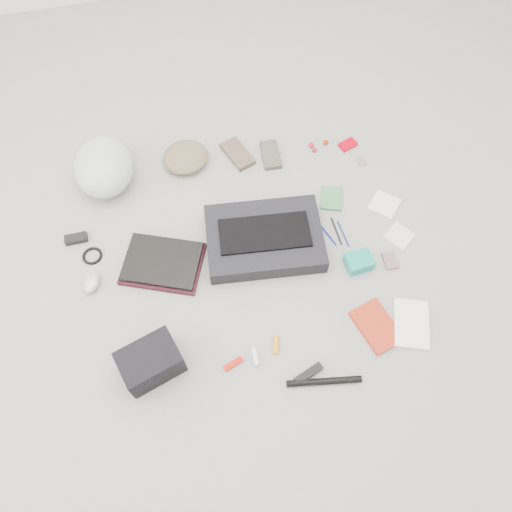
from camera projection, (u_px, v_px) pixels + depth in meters
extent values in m
plane|color=gray|center=(256.00, 261.00, 2.21)|extent=(4.00, 4.00, 0.00)
cube|color=black|center=(264.00, 238.00, 2.22)|extent=(0.55, 0.42, 0.09)
cube|color=black|center=(265.00, 233.00, 2.18)|extent=(0.42, 0.23, 0.01)
cube|color=#351118|center=(163.00, 264.00, 2.19)|extent=(0.41, 0.37, 0.02)
cube|color=black|center=(162.00, 261.00, 2.17)|extent=(0.39, 0.34, 0.02)
ellipsoid|color=silver|center=(104.00, 167.00, 2.33)|extent=(0.32, 0.38, 0.21)
ellipsoid|color=#766247|center=(185.00, 157.00, 2.44)|extent=(0.28, 0.27, 0.08)
cube|color=brown|center=(238.00, 154.00, 2.49)|extent=(0.15, 0.21, 0.03)
cube|color=#514B41|center=(271.00, 155.00, 2.48)|extent=(0.10, 0.18, 0.03)
cube|color=black|center=(76.00, 239.00, 2.25)|extent=(0.10, 0.05, 0.03)
torus|color=black|center=(92.00, 256.00, 2.22)|extent=(0.10, 0.10, 0.01)
ellipsoid|color=#A5A5AB|center=(92.00, 282.00, 2.14)|extent=(0.10, 0.13, 0.04)
cube|color=black|center=(151.00, 362.00, 1.92)|extent=(0.26, 0.22, 0.15)
cube|color=#BB1101|center=(233.00, 364.00, 1.98)|extent=(0.09, 0.05, 0.01)
cylinder|color=white|center=(255.00, 356.00, 2.00)|extent=(0.02, 0.07, 0.02)
cylinder|color=orange|center=(276.00, 345.00, 2.02)|extent=(0.04, 0.08, 0.02)
cube|color=black|center=(308.00, 374.00, 1.96)|extent=(0.13, 0.07, 0.02)
cylinder|color=black|center=(324.00, 381.00, 1.94)|extent=(0.30, 0.08, 0.03)
cube|color=red|center=(376.00, 326.00, 2.06)|extent=(0.19, 0.24, 0.02)
cube|color=white|center=(411.00, 324.00, 2.06)|extent=(0.21, 0.25, 0.02)
cube|color=#397D42|center=(331.00, 198.00, 2.37)|extent=(0.14, 0.16, 0.02)
cylinder|color=#0E1996|center=(328.00, 234.00, 2.27)|extent=(0.05, 0.13, 0.01)
cylinder|color=black|center=(337.00, 231.00, 2.28)|extent=(0.01, 0.15, 0.01)
cylinder|color=navy|center=(343.00, 234.00, 2.28)|extent=(0.02, 0.14, 0.01)
cube|color=#0F958B|center=(359.00, 262.00, 2.18)|extent=(0.12, 0.10, 0.06)
cube|color=gray|center=(390.00, 260.00, 2.21)|extent=(0.06, 0.09, 0.02)
cube|color=white|center=(384.00, 204.00, 2.35)|extent=(0.17, 0.17, 0.01)
cube|color=beige|center=(399.00, 236.00, 2.27)|extent=(0.15, 0.15, 0.01)
sphere|color=red|center=(311.00, 145.00, 2.51)|extent=(0.03, 0.03, 0.03)
sphere|color=#B50E1C|center=(315.00, 150.00, 2.50)|extent=(0.03, 0.03, 0.02)
sphere|color=#AA1502|center=(326.00, 142.00, 2.52)|extent=(0.03, 0.03, 0.03)
cube|color=#BE0013|center=(348.00, 145.00, 2.52)|extent=(0.10, 0.08, 0.02)
cube|color=gray|center=(362.00, 161.00, 2.48)|extent=(0.05, 0.06, 0.00)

